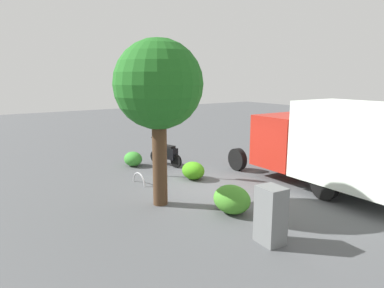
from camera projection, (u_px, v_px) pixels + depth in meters
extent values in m
plane|color=#4A4C4F|center=(207.00, 187.00, 11.92)|extent=(60.00, 60.00, 0.00)
cylinder|color=black|center=(360.00, 176.00, 11.70)|extent=(0.90, 0.27, 0.90)
cylinder|color=black|center=(325.00, 186.00, 10.68)|extent=(0.90, 0.27, 0.90)
cylinder|color=black|center=(271.00, 154.00, 15.09)|extent=(0.90, 0.27, 0.90)
cylinder|color=black|center=(237.00, 159.00, 14.07)|extent=(0.90, 0.27, 0.90)
cube|color=silver|center=(359.00, 144.00, 10.62)|extent=(3.67, 2.27, 2.53)
cube|color=#AD2217|center=(287.00, 140.00, 12.99)|extent=(1.84, 2.13, 1.90)
cube|color=black|center=(288.00, 125.00, 12.88)|extent=(1.86, 1.97, 0.60)
cylinder|color=black|center=(156.00, 157.00, 15.29)|extent=(0.57, 0.24, 0.56)
cylinder|color=black|center=(176.00, 161.00, 14.48)|extent=(0.57, 0.24, 0.56)
cube|color=black|center=(166.00, 153.00, 14.80)|extent=(1.15, 0.59, 0.48)
cube|color=black|center=(168.00, 147.00, 14.68)|extent=(0.69, 0.44, 0.12)
cylinder|color=slate|center=(156.00, 145.00, 15.15)|extent=(0.29, 0.14, 0.69)
cylinder|color=black|center=(156.00, 137.00, 15.08)|extent=(0.18, 0.54, 0.04)
cylinder|color=#9E9EA3|center=(160.00, 138.00, 13.03)|extent=(0.08, 0.08, 2.95)
cylinder|color=red|center=(158.00, 104.00, 12.77)|extent=(0.71, 0.32, 0.76)
cube|color=yellow|center=(159.00, 121.00, 12.89)|extent=(0.33, 0.33, 0.44)
cylinder|color=#47301E|center=(160.00, 161.00, 10.13)|extent=(0.43, 0.43, 2.65)
sphere|color=#1E621D|center=(158.00, 84.00, 9.71)|extent=(2.55, 2.55, 2.55)
cube|color=slate|center=(271.00, 215.00, 7.85)|extent=(0.65, 0.54, 1.34)
torus|color=#B7B7BC|center=(139.00, 184.00, 12.31)|extent=(0.85, 0.10, 0.85)
ellipsoid|color=#418728|center=(232.00, 199.00, 9.65)|extent=(1.15, 0.94, 0.78)
ellipsoid|color=#3E8A16|center=(193.00, 171.00, 12.85)|extent=(0.95, 0.78, 0.65)
ellipsoid|color=#388A2F|center=(133.00, 159.00, 14.75)|extent=(0.90, 0.74, 0.61)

